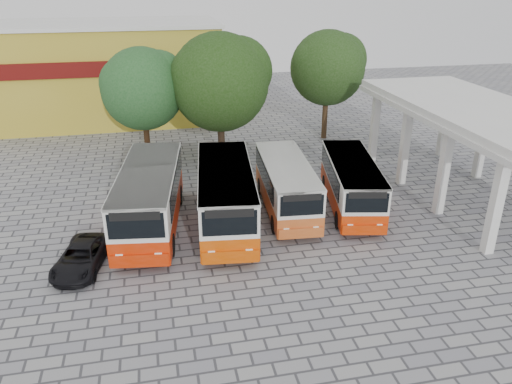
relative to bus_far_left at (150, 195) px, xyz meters
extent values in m
plane|color=slate|center=(7.47, -3.21, -1.84)|extent=(90.00, 90.00, 0.00)
cube|color=silver|center=(15.32, -5.71, 0.66)|extent=(0.45, 0.45, 5.00)
cube|color=silver|center=(15.32, 7.29, 0.66)|extent=(0.45, 0.45, 5.00)
cube|color=silver|center=(20.62, 7.29, 0.66)|extent=(0.45, 0.45, 5.00)
cube|color=silver|center=(17.97, 0.79, 3.36)|extent=(6.60, 15.60, 0.40)
cube|color=silver|center=(17.97, 0.79, 3.01)|extent=(6.80, 15.80, 0.30)
cube|color=#AE9926|center=(-3.53, 22.79, 2.16)|extent=(20.00, 10.00, 8.00)
cube|color=#590C0A|center=(-3.53, 17.69, 3.36)|extent=(20.00, 0.20, 1.20)
cube|color=silver|center=(-3.53, 22.79, 6.31)|extent=(20.40, 10.40, 0.30)
cube|color=#C12200|center=(0.00, 0.01, -0.85)|extent=(3.78, 9.05, 1.15)
cube|color=silver|center=(0.00, 0.01, 0.53)|extent=(3.78, 9.05, 1.61)
cube|color=silver|center=(0.00, 0.01, 1.28)|extent=(3.83, 9.06, 0.13)
cube|color=black|center=(-1.34, 0.01, 0.55)|extent=(1.01, 7.18, 1.15)
cube|color=black|center=(1.34, 0.01, 0.55)|extent=(1.01, 7.18, 1.15)
cube|color=black|center=(0.00, -4.40, 0.55)|extent=(2.34, 0.36, 1.15)
cube|color=black|center=(0.00, -4.40, 1.01)|extent=(2.07, 0.34, 0.37)
cylinder|color=black|center=(-1.18, -2.84, -1.29)|extent=(0.31, 1.10, 1.10)
cylinder|color=black|center=(1.18, -2.84, -1.29)|extent=(0.31, 1.10, 1.10)
cylinder|color=black|center=(-1.18, 2.86, -1.29)|extent=(0.31, 1.10, 1.10)
cylinder|color=black|center=(1.18, 2.86, -1.29)|extent=(0.31, 1.10, 1.10)
cube|color=#C64200|center=(3.76, -0.51, -0.86)|extent=(3.55, 8.92, 1.14)
cube|color=silver|center=(3.76, -0.51, 0.51)|extent=(3.55, 8.92, 1.60)
cube|color=silver|center=(3.76, -0.51, 1.24)|extent=(3.60, 8.93, 0.13)
cube|color=black|center=(2.44, -0.51, 0.53)|extent=(0.84, 7.13, 1.14)
cube|color=black|center=(5.09, -0.51, 0.53)|extent=(0.84, 7.13, 1.14)
cube|color=black|center=(3.76, -4.88, 0.53)|extent=(2.33, 0.31, 1.14)
cube|color=black|center=(3.76, -4.88, 0.98)|extent=(2.06, 0.29, 0.37)
cylinder|color=black|center=(2.59, -3.34, -1.30)|extent=(0.30, 1.09, 1.09)
cylinder|color=black|center=(4.94, -3.34, -1.30)|extent=(0.30, 1.09, 1.09)
cylinder|color=black|center=(2.59, 2.31, -1.30)|extent=(0.30, 1.09, 1.09)
cylinder|color=black|center=(4.94, 2.31, -1.30)|extent=(0.30, 1.09, 1.09)
cube|color=#BD511C|center=(7.25, 0.60, -0.97)|extent=(2.89, 7.83, 1.01)
cube|color=silver|center=(7.25, 0.60, 0.24)|extent=(2.89, 7.83, 1.41)
cube|color=silver|center=(7.25, 0.60, 0.88)|extent=(2.94, 7.83, 0.12)
cube|color=black|center=(6.08, 0.60, 0.25)|extent=(0.54, 6.32, 1.01)
cube|color=black|center=(8.43, 0.60, 0.25)|extent=(0.54, 6.32, 1.01)
cube|color=black|center=(7.25, -3.25, 0.25)|extent=(2.06, 0.21, 1.01)
cube|color=black|center=(7.25, -3.25, 0.65)|extent=(1.82, 0.20, 0.33)
cylinder|color=black|center=(6.22, -1.89, -1.36)|extent=(0.27, 0.96, 0.96)
cylinder|color=black|center=(8.29, -1.89, -1.36)|extent=(0.27, 0.96, 0.96)
cylinder|color=black|center=(6.22, 3.10, -1.36)|extent=(0.27, 0.96, 0.96)
cylinder|color=black|center=(8.29, 3.10, -1.36)|extent=(0.27, 0.96, 0.96)
cube|color=#C42B00|center=(10.83, 0.19, -0.98)|extent=(3.74, 7.88, 1.00)
cube|color=silver|center=(10.83, 0.19, 0.21)|extent=(3.74, 7.88, 1.39)
cube|color=silver|center=(10.83, 0.19, 0.85)|extent=(3.79, 7.89, 0.11)
cube|color=black|center=(9.67, 0.19, 0.23)|extent=(1.30, 6.14, 1.00)
cube|color=black|center=(11.99, 0.19, 0.23)|extent=(1.30, 6.14, 1.00)
cube|color=black|center=(10.83, -3.62, 0.23)|extent=(2.01, 0.46, 1.00)
cube|color=black|center=(10.83, -3.62, 0.62)|extent=(1.78, 0.42, 0.32)
cylinder|color=black|center=(9.80, -2.28, -1.37)|extent=(0.27, 0.95, 0.95)
cylinder|color=black|center=(11.85, -2.28, -1.37)|extent=(0.27, 0.95, 0.95)
cylinder|color=black|center=(9.80, 2.65, -1.37)|extent=(0.27, 0.95, 0.95)
cylinder|color=black|center=(11.85, 2.65, -1.37)|extent=(0.27, 0.95, 0.95)
cylinder|color=#321E0F|center=(-0.04, 10.68, -0.02)|extent=(0.40, 0.40, 3.63)
sphere|color=#1B481B|center=(-0.04, 10.68, 3.13)|extent=(5.51, 5.51, 5.51)
sphere|color=#1B481B|center=(1.07, 10.98, 3.68)|extent=(3.86, 3.86, 3.86)
sphere|color=#1B481B|center=(-1.00, 10.48, 3.55)|extent=(3.58, 3.58, 3.58)
cylinder|color=#2F2217|center=(5.06, 9.85, 0.17)|extent=(0.48, 0.48, 4.02)
sphere|color=black|center=(5.06, 9.85, 3.52)|extent=(6.60, 6.60, 6.60)
sphere|color=black|center=(6.38, 10.15, 4.18)|extent=(4.62, 4.62, 4.62)
sphere|color=black|center=(3.90, 9.65, 4.02)|extent=(4.29, 4.29, 4.29)
cylinder|color=#452F1C|center=(13.70, 12.88, 0.13)|extent=(0.41, 0.41, 3.95)
sphere|color=#18330C|center=(13.70, 12.88, 3.66)|extent=(5.63, 5.63, 5.63)
sphere|color=#18330C|center=(14.83, 13.18, 4.22)|extent=(3.94, 3.94, 3.94)
sphere|color=#18330C|center=(12.72, 12.68, 4.08)|extent=(3.66, 3.66, 3.66)
imported|color=black|center=(-3.11, -3.23, -1.29)|extent=(2.65, 4.28, 1.11)
camera|label=1|loc=(0.48, -23.38, 10.16)|focal=35.00mm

